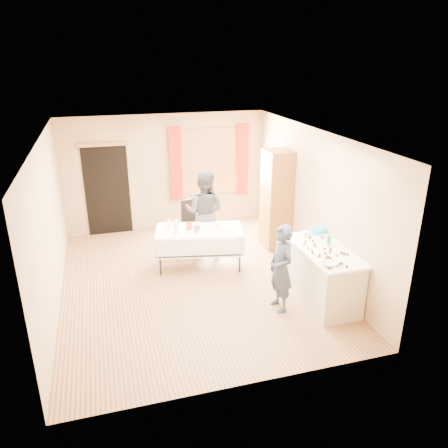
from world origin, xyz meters
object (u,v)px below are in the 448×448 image
object	(u,v)px
cabinet	(276,200)
chair	(194,232)
girl	(281,268)
woman	(205,212)
party_table	(200,244)
counter	(322,275)

from	to	relation	value
cabinet	chair	bearing A→B (deg)	162.18
cabinet	girl	xyz separation A→B (m)	(-0.86, -2.30, -0.31)
cabinet	woman	size ratio (longest dim) A/B	1.20
party_table	woman	distance (m)	0.79
cabinet	chair	size ratio (longest dim) A/B	2.09
party_table	counter	bearing A→B (deg)	-35.34
cabinet	chair	xyz separation A→B (m)	(-1.62, 0.52, -0.73)
chair	girl	xyz separation A→B (m)	(0.76, -2.82, 0.42)
cabinet	chair	distance (m)	1.85
party_table	girl	bearing A→B (deg)	-52.63
counter	chair	bearing A→B (deg)	118.84
party_table	woman	size ratio (longest dim) A/B	1.03
woman	party_table	bearing A→B (deg)	97.11
girl	counter	bearing A→B (deg)	89.00
party_table	woman	xyz separation A→B (m)	(0.26, 0.63, 0.40)
chair	counter	bearing A→B (deg)	-81.62
counter	girl	size ratio (longest dim) A/B	1.10
cabinet	party_table	xyz separation A→B (m)	(-1.73, -0.48, -0.57)
girl	woman	world-z (taller)	woman
cabinet	woman	distance (m)	1.49
counter	girl	bearing A→B (deg)	-175.33
cabinet	girl	bearing A→B (deg)	-110.53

